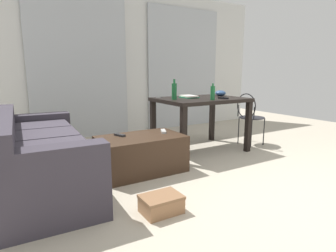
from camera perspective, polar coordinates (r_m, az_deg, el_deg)
ground_plane at (r=3.82m, az=7.66°, el=-6.66°), size 8.71×8.71×0.00m
wall_back at (r=5.55m, az=-6.71°, el=12.88°), size 5.64×0.10×2.69m
curtains at (r=5.47m, az=-6.31°, el=11.67°), size 3.85×0.03×2.45m
couch at (r=3.08m, az=-25.06°, el=-5.83°), size 0.91×2.01×0.76m
coffee_table at (r=3.27m, az=-5.54°, el=-5.72°), size 0.97×0.60×0.43m
craft_table at (r=4.09m, az=6.66°, el=4.29°), size 1.24×0.91×0.79m
wire_chair at (r=4.59m, az=16.32°, el=2.52°), size 0.40×0.40×0.83m
bottle_near at (r=3.78m, az=9.16°, el=6.75°), size 0.06×0.06×0.22m
bottle_far at (r=3.79m, az=1.29°, el=7.18°), size 0.07×0.07×0.28m
bowl at (r=4.47m, az=10.72°, el=6.64°), size 0.17×0.17×0.09m
book_stack at (r=4.07m, az=4.30°, el=6.04°), size 0.24×0.27×0.04m
tv_remote_on_table at (r=3.98m, az=11.27°, el=5.66°), size 0.09×0.15×0.02m
scissors at (r=4.09m, az=-1.61°, el=5.87°), size 0.10×0.06×0.00m
tv_remote_primary at (r=3.25m, az=-9.90°, el=-1.84°), size 0.10×0.15×0.02m
tv_remote_secondary at (r=3.41m, az=-0.95°, el=-1.07°), size 0.12×0.19×0.03m
shoebox at (r=2.40m, az=-1.39°, el=-15.70°), size 0.33×0.24×0.15m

